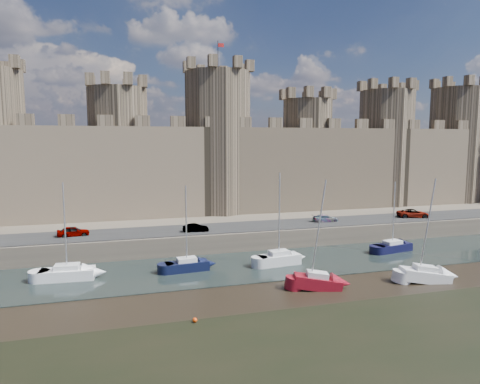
{
  "coord_description": "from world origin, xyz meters",
  "views": [
    {
      "loc": [
        -14.26,
        -21.79,
        14.42
      ],
      "look_at": [
        -1.72,
        22.0,
        8.92
      ],
      "focal_mm": 32.0,
      "sensor_mm": 36.0,
      "label": 1
    }
  ],
  "objects_px": {
    "car_2": "(325,218)",
    "car_3": "(413,214)",
    "sailboat_4": "(317,281)",
    "sailboat_5": "(425,274)",
    "car_0": "(73,231)",
    "car_1": "(196,228)",
    "sailboat_0": "(67,273)",
    "sailboat_3": "(392,246)",
    "sailboat_1": "(187,265)",
    "sailboat_2": "(279,258)"
  },
  "relations": [
    {
      "from": "car_0",
      "to": "sailboat_0",
      "type": "height_order",
      "value": "sailboat_0"
    },
    {
      "from": "sailboat_0",
      "to": "sailboat_3",
      "type": "height_order",
      "value": "sailboat_0"
    },
    {
      "from": "car_3",
      "to": "sailboat_5",
      "type": "height_order",
      "value": "sailboat_5"
    },
    {
      "from": "car_0",
      "to": "sailboat_2",
      "type": "xyz_separation_m",
      "value": [
        23.25,
        -10.77,
        -2.31
      ]
    },
    {
      "from": "car_3",
      "to": "sailboat_4",
      "type": "relative_size",
      "value": 0.45
    },
    {
      "from": "car_2",
      "to": "sailboat_3",
      "type": "xyz_separation_m",
      "value": [
        4.98,
        -9.19,
        -2.32
      ]
    },
    {
      "from": "car_2",
      "to": "sailboat_3",
      "type": "height_order",
      "value": "sailboat_3"
    },
    {
      "from": "car_2",
      "to": "sailboat_2",
      "type": "distance_m",
      "value": 15.88
    },
    {
      "from": "sailboat_3",
      "to": "sailboat_5",
      "type": "relative_size",
      "value": 0.85
    },
    {
      "from": "sailboat_5",
      "to": "car_1",
      "type": "bearing_deg",
      "value": 150.29
    },
    {
      "from": "car_2",
      "to": "sailboat_2",
      "type": "xyz_separation_m",
      "value": [
        -11.44,
        -10.8,
        -2.2
      ]
    },
    {
      "from": "car_0",
      "to": "car_1",
      "type": "bearing_deg",
      "value": -102.66
    },
    {
      "from": "sailboat_0",
      "to": "sailboat_3",
      "type": "xyz_separation_m",
      "value": [
        39.47,
        0.56,
        -0.07
      ]
    },
    {
      "from": "sailboat_0",
      "to": "sailboat_5",
      "type": "height_order",
      "value": "sailboat_5"
    },
    {
      "from": "sailboat_0",
      "to": "sailboat_4",
      "type": "distance_m",
      "value": 25.62
    },
    {
      "from": "sailboat_0",
      "to": "sailboat_1",
      "type": "xyz_separation_m",
      "value": [
        12.4,
        -0.46,
        -0.03
      ]
    },
    {
      "from": "car_0",
      "to": "sailboat_0",
      "type": "relative_size",
      "value": 0.38
    },
    {
      "from": "sailboat_3",
      "to": "sailboat_4",
      "type": "height_order",
      "value": "sailboat_4"
    },
    {
      "from": "car_1",
      "to": "sailboat_3",
      "type": "bearing_deg",
      "value": -102.59
    },
    {
      "from": "sailboat_0",
      "to": "sailboat_5",
      "type": "xyz_separation_m",
      "value": [
        35.4,
        -10.59,
        -0.03
      ]
    },
    {
      "from": "car_1",
      "to": "car_3",
      "type": "xyz_separation_m",
      "value": [
        34.31,
        1.07,
        0.11
      ]
    },
    {
      "from": "car_1",
      "to": "sailboat_0",
      "type": "bearing_deg",
      "value": 122.86
    },
    {
      "from": "car_2",
      "to": "car_3",
      "type": "height_order",
      "value": "car_3"
    },
    {
      "from": "car_0",
      "to": "car_1",
      "type": "distance_m",
      "value": 15.23
    },
    {
      "from": "sailboat_2",
      "to": "sailboat_4",
      "type": "relative_size",
      "value": 1.0
    },
    {
      "from": "sailboat_2",
      "to": "sailboat_1",
      "type": "bearing_deg",
      "value": 170.68
    },
    {
      "from": "car_2",
      "to": "sailboat_1",
      "type": "distance_m",
      "value": 24.44
    },
    {
      "from": "sailboat_0",
      "to": "car_3",
      "type": "bearing_deg",
      "value": 14.36
    },
    {
      "from": "sailboat_5",
      "to": "sailboat_3",
      "type": "bearing_deg",
      "value": 82.61
    },
    {
      "from": "sailboat_1",
      "to": "sailboat_3",
      "type": "height_order",
      "value": "sailboat_1"
    },
    {
      "from": "sailboat_2",
      "to": "sailboat_5",
      "type": "height_order",
      "value": "sailboat_2"
    },
    {
      "from": "sailboat_3",
      "to": "sailboat_0",
      "type": "bearing_deg",
      "value": 170.93
    },
    {
      "from": "car_1",
      "to": "sailboat_5",
      "type": "bearing_deg",
      "value": -127.92
    },
    {
      "from": "car_3",
      "to": "sailboat_5",
      "type": "bearing_deg",
      "value": 161.63
    },
    {
      "from": "sailboat_4",
      "to": "sailboat_5",
      "type": "height_order",
      "value": "sailboat_4"
    },
    {
      "from": "car_1",
      "to": "sailboat_3",
      "type": "height_order",
      "value": "sailboat_3"
    },
    {
      "from": "sailboat_0",
      "to": "sailboat_1",
      "type": "height_order",
      "value": "sailboat_0"
    },
    {
      "from": "car_0",
      "to": "car_2",
      "type": "height_order",
      "value": "car_0"
    },
    {
      "from": "sailboat_1",
      "to": "sailboat_4",
      "type": "relative_size",
      "value": 0.88
    },
    {
      "from": "sailboat_2",
      "to": "sailboat_4",
      "type": "distance_m",
      "value": 8.5
    },
    {
      "from": "car_3",
      "to": "sailboat_4",
      "type": "distance_m",
      "value": 31.66
    },
    {
      "from": "car_0",
      "to": "car_3",
      "type": "bearing_deg",
      "value": -97.11
    },
    {
      "from": "car_0",
      "to": "sailboat_3",
      "type": "height_order",
      "value": "sailboat_3"
    },
    {
      "from": "sailboat_5",
      "to": "sailboat_0",
      "type": "bearing_deg",
      "value": 176.01
    },
    {
      "from": "sailboat_0",
      "to": "sailboat_5",
      "type": "bearing_deg",
      "value": -12.82
    },
    {
      "from": "car_2",
      "to": "sailboat_1",
      "type": "xyz_separation_m",
      "value": [
        -22.09,
        -10.21,
        -2.28
      ]
    },
    {
      "from": "car_0",
      "to": "sailboat_4",
      "type": "relative_size",
      "value": 0.36
    },
    {
      "from": "sailboat_3",
      "to": "car_1",
      "type": "bearing_deg",
      "value": 153.07
    },
    {
      "from": "car_2",
      "to": "car_3",
      "type": "relative_size",
      "value": 0.78
    },
    {
      "from": "sailboat_1",
      "to": "sailboat_4",
      "type": "bearing_deg",
      "value": -43.19
    }
  ]
}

